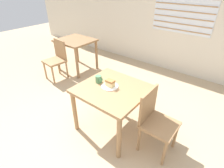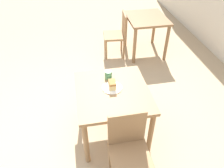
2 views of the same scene
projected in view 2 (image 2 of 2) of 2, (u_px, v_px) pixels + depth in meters
name	position (u px, v px, depth m)	size (l,w,h in m)	color
ground_plane	(69.00, 131.00, 2.95)	(14.00, 14.00, 0.00)	tan
dining_table_near	(113.00, 98.00, 2.58)	(0.89, 0.84, 0.71)	#9E754C
dining_table_far	(146.00, 24.00, 4.17)	(0.81, 0.72, 0.75)	olive
chair_near_window	(129.00, 149.00, 2.18)	(0.40, 0.40, 0.86)	#9E754C
chair_far_corner	(118.00, 33.00, 4.19)	(0.44, 0.44, 0.86)	#9E754C
plate	(112.00, 88.00, 2.55)	(0.23, 0.23, 0.01)	white
cake_slice	(112.00, 85.00, 2.51)	(0.11, 0.08, 0.09)	#E5CC89
coffee_mug	(108.00, 75.00, 2.66)	(0.10, 0.09, 0.10)	#4C8456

